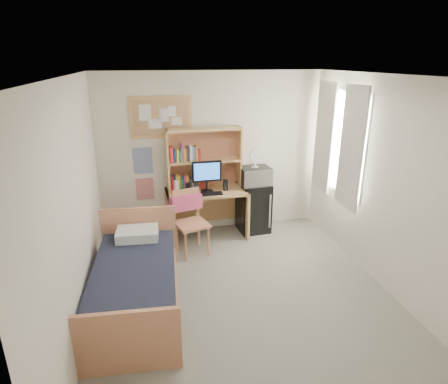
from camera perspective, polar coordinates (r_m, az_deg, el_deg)
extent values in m
cube|color=gray|center=(4.78, 2.97, -15.79)|extent=(3.60, 4.20, 0.02)
cube|color=silver|center=(3.90, 3.67, 17.23)|extent=(3.60, 4.20, 0.02)
cube|color=white|center=(6.13, -1.93, 5.83)|extent=(3.60, 0.04, 2.60)
cube|color=white|center=(2.45, 17.04, -18.06)|extent=(3.60, 0.04, 2.60)
cube|color=white|center=(4.10, -21.82, -2.74)|extent=(0.04, 4.20, 2.60)
cube|color=white|center=(4.94, 23.87, 0.69)|extent=(0.04, 4.20, 2.60)
cube|color=white|center=(5.81, 17.11, 7.25)|extent=(0.10, 1.40, 1.70)
cube|color=silver|center=(5.46, 18.83, 6.30)|extent=(0.04, 0.55, 1.70)
cube|color=silver|center=(6.14, 15.08, 8.07)|extent=(0.04, 0.55, 1.70)
cube|color=tan|center=(5.90, -9.58, 11.18)|extent=(0.94, 0.03, 0.64)
cube|color=#26449A|center=(6.04, -12.26, 4.69)|extent=(0.30, 0.01, 0.42)
cube|color=red|center=(6.17, -11.95, 0.47)|extent=(0.28, 0.01, 0.36)
cube|color=tan|center=(6.07, -2.65, -3.30)|extent=(1.28, 0.66, 0.80)
cube|color=tan|center=(5.52, -4.94, -4.82)|extent=(0.60, 0.60, 0.97)
cube|color=black|center=(6.30, 4.49, -2.28)|extent=(0.52, 0.52, 0.83)
cube|color=black|center=(4.58, -13.39, -14.00)|extent=(1.09, 1.99, 0.53)
cube|color=tan|center=(5.93, -3.05, 5.10)|extent=(1.18, 0.32, 0.96)
cube|color=black|center=(5.79, -2.64, 2.33)|extent=(0.46, 0.04, 0.49)
cube|color=black|center=(5.74, -2.35, -0.30)|extent=(0.43, 0.14, 0.02)
cube|color=black|center=(5.80, -5.53, 0.60)|extent=(0.07, 0.07, 0.17)
cube|color=black|center=(5.90, 0.25, 1.06)|extent=(0.07, 0.07, 0.17)
cylinder|color=white|center=(5.73, -7.27, 0.62)|extent=(0.07, 0.07, 0.22)
cube|color=#D7517A|center=(5.58, -5.84, -1.57)|extent=(0.50, 0.27, 0.23)
cube|color=silver|center=(6.10, 4.69, 2.50)|extent=(0.51, 0.40, 0.28)
cylinder|color=white|center=(6.02, 4.76, 5.09)|extent=(0.25, 0.25, 0.29)
cube|color=white|center=(5.07, -13.05, -6.21)|extent=(0.56, 0.41, 0.13)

